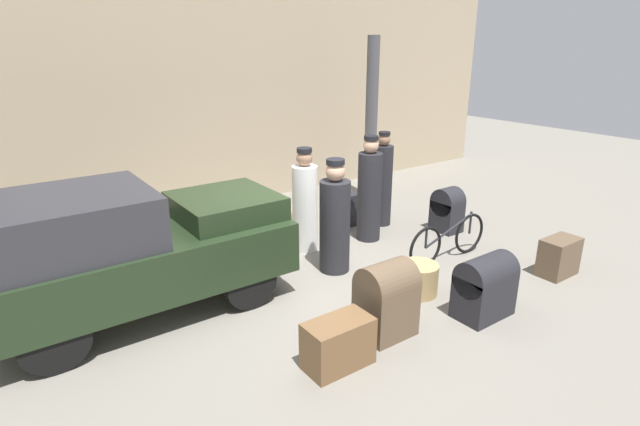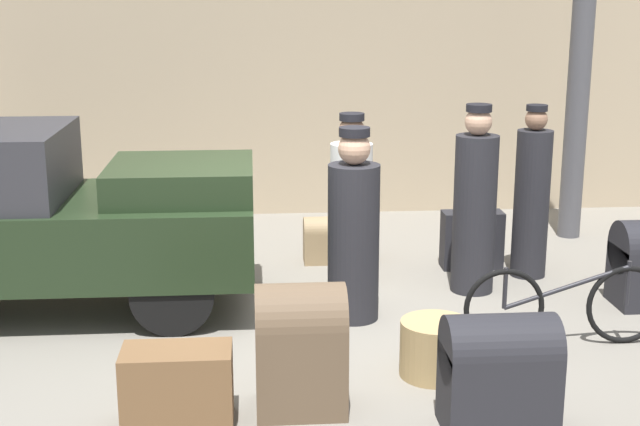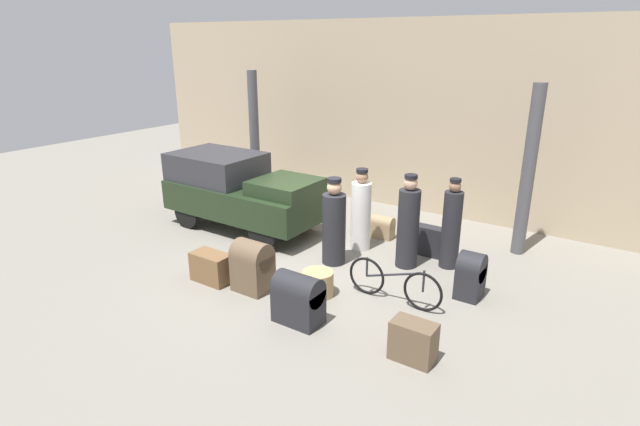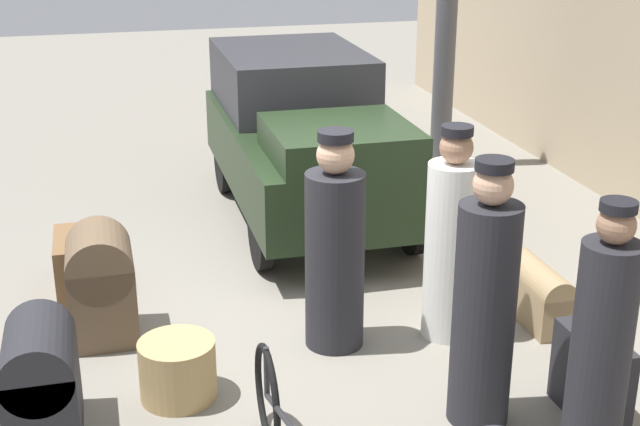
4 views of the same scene
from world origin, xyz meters
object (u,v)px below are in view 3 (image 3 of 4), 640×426
porter_lifting_near_truck (408,225)px  trunk_large_brown (413,341)px  conductor_in_dark_uniform (451,227)px  truck (240,189)px  trunk_wicker_pale (212,267)px  suitcase_black_upright (298,298)px  trunk_barrel_dark (377,225)px  porter_carrying_trunk (361,213)px  suitcase_tan_flat (471,274)px  porter_with_bicycle (334,226)px  bicycle (394,283)px  suitcase_small_leather (430,241)px  wicker_basket (318,283)px  trunk_umber_medium (252,265)px

porter_lifting_near_truck → trunk_large_brown: bearing=-63.6°
conductor_in_dark_uniform → truck: bearing=-172.6°
truck → trunk_wicker_pale: bearing=-58.4°
suitcase_black_upright → trunk_barrel_dark: size_ratio=1.04×
porter_carrying_trunk → suitcase_black_upright: bearing=-78.1°
suitcase_tan_flat → suitcase_black_upright: (-1.87, -2.20, 0.00)m
porter_with_bicycle → porter_carrying_trunk: bearing=85.0°
conductor_in_dark_uniform → trunk_large_brown: conductor_in_dark_uniform is taller
suitcase_black_upright → porter_lifting_near_truck: bearing=79.5°
bicycle → conductor_in_dark_uniform: conductor_in_dark_uniform is taller
porter_lifting_near_truck → suitcase_small_leather: size_ratio=2.88×
wicker_basket → porter_lifting_near_truck: size_ratio=0.29×
wicker_basket → suitcase_black_upright: size_ratio=0.67×
trunk_wicker_pale → porter_with_bicycle: bearing=53.8°
truck → bicycle: bearing=-15.1°
porter_with_bicycle → trunk_umber_medium: bearing=-108.0°
suitcase_tan_flat → trunk_umber_medium: (-3.11, -1.80, 0.06)m
conductor_in_dark_uniform → trunk_wicker_pale: conductor_in_dark_uniform is taller
suitcase_small_leather → trunk_barrel_dark: bearing=167.0°
porter_with_bicycle → suitcase_small_leather: size_ratio=2.72×
porter_lifting_near_truck → porter_with_bicycle: porter_lifting_near_truck is taller
trunk_barrel_dark → suitcase_tan_flat: bearing=-31.2°
suitcase_small_leather → trunk_large_brown: size_ratio=1.05×
porter_with_bicycle → trunk_large_brown: 3.23m
suitcase_tan_flat → suitcase_small_leather: size_ratio=1.29×
wicker_basket → porter_lifting_near_truck: 2.09m
suitcase_black_upright → truck: bearing=143.9°
trunk_umber_medium → suitcase_black_upright: bearing=-17.8°
wicker_basket → suitcase_small_leather: (0.90, 2.57, 0.08)m
suitcase_tan_flat → trunk_umber_medium: bearing=-150.0°
trunk_large_brown → truck: bearing=155.2°
trunk_umber_medium → bicycle: bearing=23.7°
trunk_umber_medium → porter_carrying_trunk: bearing=76.3°
truck → trunk_barrel_dark: 3.12m
porter_with_bicycle → trunk_wicker_pale: (-1.35, -1.85, -0.49)m
suitcase_tan_flat → porter_with_bicycle: bearing=-177.3°
trunk_large_brown → suitcase_tan_flat: bearing=88.3°
suitcase_tan_flat → trunk_umber_medium: trunk_umber_medium is taller
trunk_wicker_pale → wicker_basket: bearing=19.0°
trunk_wicker_pale → trunk_barrel_dark: trunk_wicker_pale is taller
trunk_large_brown → trunk_umber_medium: (-3.05, 0.31, 0.18)m
suitcase_black_upright → trunk_large_brown: size_ratio=1.34×
wicker_basket → trunk_barrel_dark: bearing=98.3°
porter_lifting_near_truck → trunk_wicker_pale: porter_lifting_near_truck is taller
porter_carrying_trunk → wicker_basket: bearing=-79.4°
truck → trunk_large_brown: size_ratio=6.10×
porter_with_bicycle → trunk_umber_medium: porter_with_bicycle is taller
porter_carrying_trunk → trunk_large_brown: size_ratio=2.85×
trunk_large_brown → suitcase_small_leather: bearing=108.8°
trunk_wicker_pale → suitcase_black_upright: (2.05, -0.23, 0.14)m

